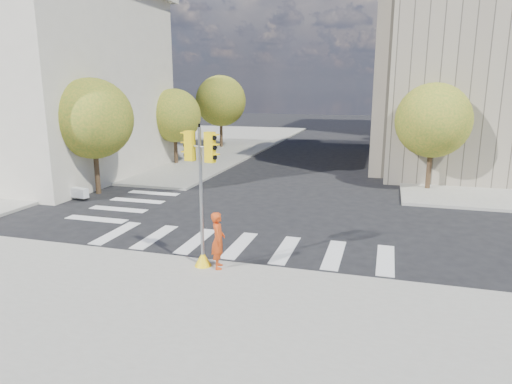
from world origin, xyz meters
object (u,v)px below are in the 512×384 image
photographer (218,240)px  planter_wall (47,188)px  lamp_near (437,108)px  traffic_signal (202,208)px  lamp_far (423,101)px

photographer → planter_wall: 15.02m
lamp_near → planter_wall: lamp_near is taller
lamp_near → traffic_signal: size_ratio=1.73×
lamp_far → traffic_signal: bearing=-104.6°
lamp_near → lamp_far: size_ratio=1.00×
lamp_far → traffic_signal: (-8.52, -32.60, -2.44)m
lamp_near → lamp_far: 14.00m
planter_wall → photographer: bearing=-19.1°
photographer → lamp_far: bearing=-34.1°
traffic_signal → photographer: bearing=11.7°
lamp_far → planter_wall: lamp_far is taller
photographer → lamp_near: bearing=-43.6°
lamp_near → planter_wall: (-21.00, -11.16, -4.18)m
lamp_near → traffic_signal: 20.60m
photographer → planter_wall: (-13.03, 7.44, -0.69)m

